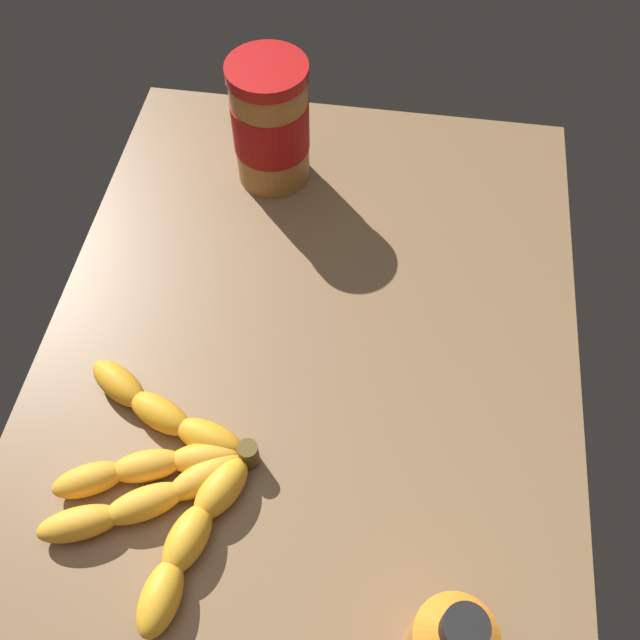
{
  "coord_description": "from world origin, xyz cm",
  "views": [
    {
      "loc": [
        36.46,
        6.99,
        65.87
      ],
      "look_at": [
        -4.1,
        1.06,
        3.95
      ],
      "focal_mm": 39.46,
      "sensor_mm": 36.0,
      "label": 1
    }
  ],
  "objects": [
    {
      "name": "banana_bunch",
      "position": [
        14.63,
        -11.34,
        1.62
      ],
      "size": [
        26.81,
        20.04,
        3.5
      ],
      "color": "orange",
      "rests_on": "ground_plane"
    },
    {
      "name": "ground_plane",
      "position": [
        0.0,
        0.0,
        -1.98
      ],
      "size": [
        86.05,
        58.59,
        3.97
      ],
      "primitive_type": "cube",
      "color": "brown"
    },
    {
      "name": "peanut_butter_jar",
      "position": [
        -28.56,
        -8.55,
        8.28
      ],
      "size": [
        9.57,
        9.57,
        16.51
      ],
      "color": "#B27238",
      "rests_on": "ground_plane"
    }
  ]
}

